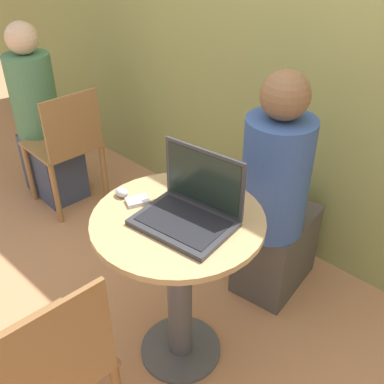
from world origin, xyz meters
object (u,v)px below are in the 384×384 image
(chair_empty, at_px, (48,372))
(person_seated, at_px, (276,209))
(cell_phone, at_px, (138,201))
(laptop, at_px, (190,208))

(chair_empty, bearing_deg, person_seated, 86.96)
(cell_phone, height_order, chair_empty, chair_empty)
(laptop, xyz_separation_m, person_seated, (0.00, 0.59, -0.31))
(laptop, height_order, cell_phone, laptop)
(chair_empty, height_order, person_seated, person_seated)
(chair_empty, bearing_deg, laptop, 84.35)
(laptop, relative_size, chair_empty, 0.44)
(laptop, bearing_deg, cell_phone, -165.36)
(cell_phone, distance_m, chair_empty, 0.67)
(laptop, distance_m, cell_phone, 0.24)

